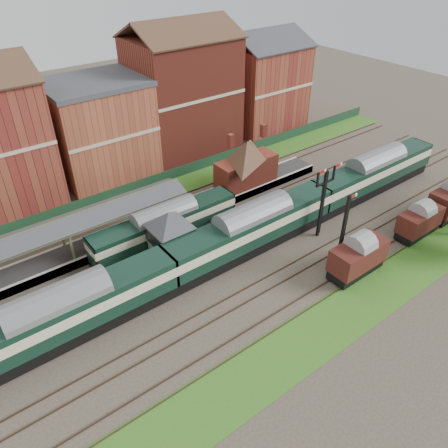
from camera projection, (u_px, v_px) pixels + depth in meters
ground at (216, 267)px, 43.46m from camera, size 160.00×160.00×0.00m
grass_back at (139, 200)px, 53.89m from camera, size 90.00×4.50×0.06m
grass_front at (303, 342)px, 35.61m from camera, size 90.00×5.00×0.06m
fence at (130, 188)px, 54.79m from camera, size 90.00×0.12×1.50m
platform at (125, 235)px, 47.05m from camera, size 55.00×3.40×1.00m
signal_box at (170, 236)px, 42.27m from camera, size 5.40×5.40×6.00m
brick_hut at (235, 225)px, 47.40m from camera, size 3.20×2.64×2.94m
station_building at (247, 163)px, 53.57m from camera, size 8.10×8.10×5.90m
canopy at (62, 223)px, 41.73m from camera, size 26.00×3.89×4.08m
semaphore_bracket at (323, 199)px, 45.20m from camera, size 3.60×0.25×8.18m
semaphore_siding at (343, 230)px, 41.53m from camera, size 1.23×0.25×8.00m
town_backdrop at (98, 124)px, 55.71m from camera, size 69.00×10.00×16.00m
dmu_train at (253, 228)px, 44.30m from camera, size 59.57×3.13×4.58m
platform_railcar at (165, 225)px, 45.57m from camera, size 16.58×2.62×3.82m
goods_van_a at (358, 257)px, 41.53m from camera, size 5.92×2.57×3.59m
goods_van_b at (420, 221)px, 46.81m from camera, size 5.41×2.34×3.28m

